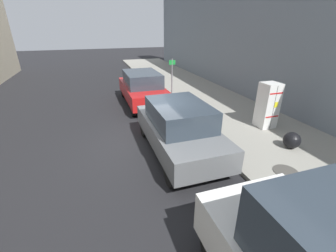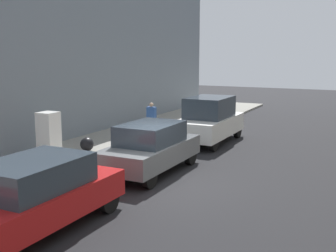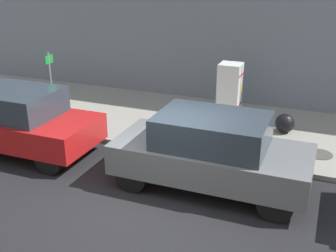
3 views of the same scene
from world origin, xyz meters
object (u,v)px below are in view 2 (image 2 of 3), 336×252
object	(u,v)px
discarded_refrigerator	(49,136)
parked_suv_red	(35,195)
parked_suv_gray	(151,147)
pedestrian_walking_far	(151,116)
trash_bag	(87,144)
parked_van_white	(209,120)

from	to	relation	value
discarded_refrigerator	parked_suv_red	bearing A→B (deg)	-50.66
parked_suv_gray	parked_suv_red	bearing A→B (deg)	-90.00
discarded_refrigerator	pedestrian_walking_far	bearing A→B (deg)	80.65
trash_bag	parked_suv_red	size ratio (longest dim) A/B	0.12
discarded_refrigerator	parked_suv_red	world-z (taller)	discarded_refrigerator
parked_suv_red	trash_bag	bearing A→B (deg)	118.58
parked_suv_red	parked_suv_gray	bearing A→B (deg)	90.00
trash_bag	parked_van_white	xyz separation A→B (m)	(3.72, 4.54, 0.65)
trash_bag	parked_van_white	world-z (taller)	parked_van_white
trash_bag	parked_suv_red	world-z (taller)	parked_suv_red
parked_suv_gray	parked_van_white	world-z (taller)	parked_van_white
discarded_refrigerator	pedestrian_walking_far	distance (m)	6.35
pedestrian_walking_far	parked_van_white	xyz separation A→B (m)	(3.08, 0.09, 0.02)
discarded_refrigerator	parked_suv_gray	xyz separation A→B (m)	(4.11, 0.62, -0.15)
discarded_refrigerator	parked_van_white	world-z (taller)	parked_van_white
discarded_refrigerator	trash_bag	size ratio (longest dim) A/B	3.22
discarded_refrigerator	pedestrian_walking_far	xyz separation A→B (m)	(1.03, 6.26, 0.00)
pedestrian_walking_far	trash_bag	bearing A→B (deg)	-45.49
pedestrian_walking_far	parked_suv_gray	bearing A→B (deg)	-8.68
parked_suv_red	parked_van_white	bearing A→B (deg)	90.00
trash_bag	pedestrian_walking_far	xyz separation A→B (m)	(0.64, 4.45, 0.64)
parked_van_white	parked_suv_gray	bearing A→B (deg)	-90.00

